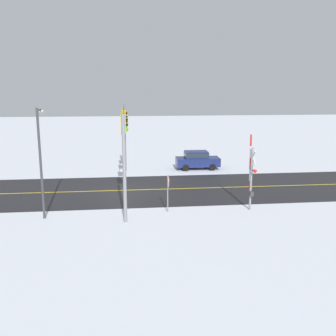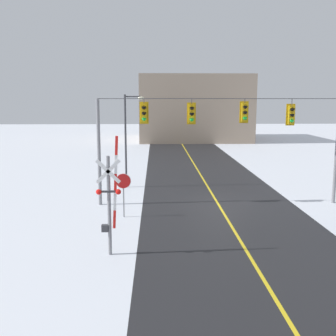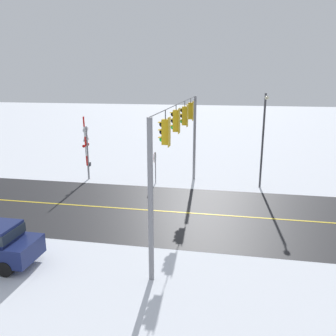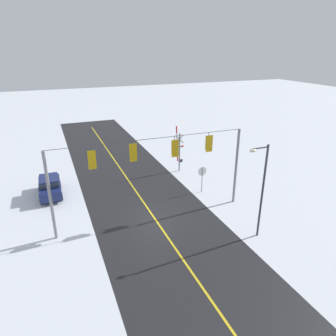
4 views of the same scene
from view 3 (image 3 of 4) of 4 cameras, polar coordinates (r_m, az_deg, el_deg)
The scene contains 7 objects.
ground_plane at distance 20.44m, azimuth 1.88°, elevation -7.17°, with size 160.00×160.00×0.00m, color silver.
road_asphalt at distance 20.48m, azimuth 18.88°, elevation -7.93°, with size 9.00×80.00×0.01m, color black.
lane_centre_line at distance 20.47m, azimuth 18.88°, elevation -7.91°, with size 0.14×72.00×0.01m, color gold.
signal_span at distance 19.30m, azimuth 1.97°, elevation 5.21°, with size 14.20×0.47×6.22m.
stop_sign at distance 25.48m, azimuth -2.09°, elevation 1.26°, with size 0.80×0.09×2.35m.
railroad_crossing at distance 27.09m, azimuth -12.94°, elevation 2.94°, with size 0.98×0.31×4.77m.
streetlamp_near at distance 24.71m, azimuth 15.13°, elevation 5.55°, with size 1.39×0.28×6.50m.
Camera 3 is at (18.78, 2.86, 7.53)m, focal length 37.83 mm.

